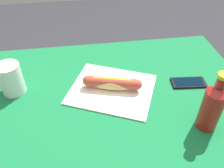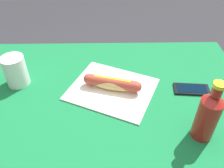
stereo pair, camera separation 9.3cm
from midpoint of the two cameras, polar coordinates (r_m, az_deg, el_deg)
name	(u,v)px [view 1 (the left image)]	position (r m, az deg, el deg)	size (l,w,h in m)	color
dining_table	(107,121)	(1.02, -3.86, -8.87)	(1.16, 0.80, 0.75)	brown
paper_wrapper	(112,89)	(0.95, -2.81, -1.36)	(0.32, 0.27, 0.01)	silver
hot_dog	(112,83)	(0.93, -2.87, 0.07)	(0.23, 0.10, 0.05)	#DBB26B
cell_phone	(188,83)	(1.01, 15.43, 0.22)	(0.14, 0.08, 0.01)	black
soda_bottle	(212,106)	(0.80, 19.95, -5.06)	(0.07, 0.07, 0.22)	maroon
drinking_cup	(11,79)	(1.00, -25.62, 1.02)	(0.09, 0.09, 0.12)	white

